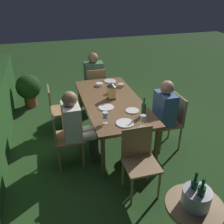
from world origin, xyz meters
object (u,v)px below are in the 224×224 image
Objects in this scene: green_bottle_on_table at (144,109)px; wine_glass_c at (105,116)px; person_in_blue at (161,112)px; wine_glass_a at (143,119)px; plate_b at (110,81)px; bowl_olives at (121,85)px; chair_side_right_a at (63,135)px; dining_table at (112,103)px; chair_head_far at (96,86)px; lantern_centerpiece at (111,90)px; bowl_bread at (99,84)px; side_table at (191,221)px; chair_side_left_a at (171,119)px; plate_c at (132,111)px; person_in_cream at (76,124)px; wine_glass_b at (114,85)px; person_in_green at (93,76)px; chair_side_right_b at (58,108)px; chair_head_near at (139,159)px; ice_bucket at (196,196)px; potted_plant_by_hedge at (29,88)px; plate_a at (106,107)px; plate_d at (125,123)px.

green_bottle_on_table is 0.58m from wine_glass_c.
person_in_blue reaches higher than wine_glass_a.
plate_b is 0.33m from bowl_olives.
chair_side_right_a is at bearing 66.15° from wine_glass_a.
dining_table is 11.71× the size of wine_glass_a.
lantern_centerpiece is (-1.18, -0.01, 0.39)m from chair_head_far.
bowl_bread reaches higher than side_table.
chair_side_left_a is at bearing -150.47° from bowl_olives.
chair_side_left_a is 1.06m from lantern_centerpiece.
chair_head_far reaches higher than plate_c.
person_in_cream reaches higher than wine_glass_b.
person_in_green is 1.31m from chair_side_right_b.
wine_glass_b reaches higher than chair_head_near.
green_bottle_on_table reaches higher than bowl_olives.
chair_side_left_a is 7.33× the size of bowl_olives.
side_table is 1.93× the size of ice_bucket.
wine_glass_a is at bearing -175.92° from person_in_green.
wine_glass_a is at bearing -0.77° from ice_bucket.
chair_side_right_b is at bearing -158.08° from potted_plant_by_hedge.
plate_b is at bearing 20.25° from person_in_blue.
chair_head_far reaches higher than bowl_olives.
plate_c is at bearing -1.16° from ice_bucket.
chair_head_far is 2.47m from chair_head_near.
person_in_blue reaches higher than lantern_centerpiece.
chair_side_right_a reaches higher than side_table.
person_in_green is 2.07m from chair_side_right_a.
person_in_blue reaches higher than green_bottle_on_table.
potted_plant_by_hedge is (0.25, 1.35, -0.22)m from person_in_green.
bowl_bread is (-0.59, 0.05, 0.27)m from chair_head_far.
wine_glass_c is (0.22, 0.46, 0.00)m from wine_glass_a.
ice_bucket is (-2.54, -0.02, -0.08)m from wine_glass_b.
green_bottle_on_table is 2.23× the size of bowl_bread.
person_in_cream is 0.48m from wine_glass_c.
chair_side_left_a reaches higher than plate_a.
person_in_cream is 1.62× the size of potted_plant_by_hedge.
chair_head_near reaches higher than bowl_bread.
bowl_bread is (0.30, 0.18, -0.09)m from wine_glass_b.
chair_head_near is 2.08m from plate_b.
chair_side_left_a is 1.12m from bowl_olives.
wine_glass_a is 1.57m from bowl_bread.
chair_side_left_a is 1.45m from bowl_bread.
bowl_bread is at bearing 31.19° from wine_glass_b.
chair_side_right_a is at bearing 153.14° from chair_head_far.
potted_plant_by_hedge is at bearing 21.14° from ice_bucket.
chair_side_left_a reaches higher than plate_d.
chair_side_right_b is at bearing 62.42° from chair_side_left_a.
person_in_blue reaches higher than chair_side_right_a.
lantern_centerpiece is 2.30m from side_table.
chair_side_left_a is 1.92m from chair_side_right_b.
wine_glass_a reaches higher than plate_a.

